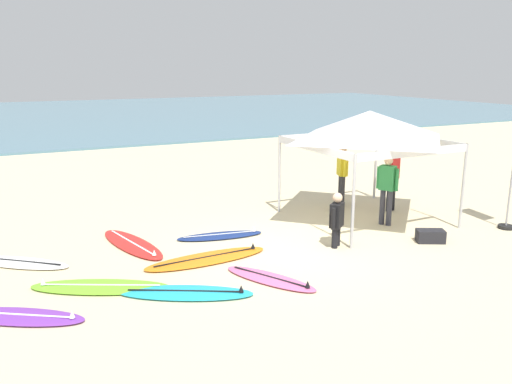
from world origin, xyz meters
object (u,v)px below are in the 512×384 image
surfboard_pink (271,279)px  person_yellow (342,171)px  surfboard_lime (100,287)px  surfboard_navy (220,236)px  surfboard_orange (207,258)px  person_red (392,175)px  gear_bag_near_tent (430,236)px  canopy_tent (369,125)px  person_green (387,186)px  surfboard_red (132,244)px  surfboard_white (19,262)px  surfboard_cyan (186,293)px  person_black (337,217)px  surfboard_purple (18,316)px

surfboard_pink → person_yellow: person_yellow is taller
surfboard_lime → surfboard_navy: bearing=29.1°
surfboard_pink → person_yellow: bearing=41.2°
surfboard_orange → person_yellow: person_yellow is taller
surfboard_lime → surfboard_pink: 3.02m
person_red → gear_bag_near_tent: 2.71m
canopy_tent → person_green: bearing=-74.5°
canopy_tent → surfboard_red: bearing=173.5°
canopy_tent → gear_bag_near_tent: (0.21, -2.06, -2.25)m
surfboard_white → surfboard_red: bearing=2.3°
surfboard_lime → person_red: size_ratio=1.46×
person_green → surfboard_pink: bearing=-157.0°
surfboard_red → person_red: 6.97m
surfboard_cyan → person_black: size_ratio=1.96×
surfboard_pink → surfboard_cyan: same height
surfboard_red → surfboard_orange: bearing=-53.3°
surfboard_cyan → person_yellow: size_ratio=1.37×
surfboard_pink → surfboard_cyan: size_ratio=0.82×
person_red → surfboard_white: bearing=178.6°
person_yellow → canopy_tent: bearing=-99.0°
canopy_tent → person_yellow: 1.93m
person_green → surfboard_cyan: bearing=-164.0°
surfboard_orange → surfboard_navy: bearing=56.6°
surfboard_pink → person_yellow: 5.61m
person_red → person_yellow: size_ratio=1.00×
surfboard_white → person_green: person_green is taller
surfboard_pink → surfboard_purple: 4.20m
canopy_tent → surfboard_purple: size_ratio=1.56×
surfboard_cyan → gear_bag_near_tent: size_ratio=3.91×
surfboard_cyan → surfboard_purple: bearing=172.7°
surfboard_lime → person_black: 5.00m
surfboard_navy → gear_bag_near_tent: size_ratio=3.38×
surfboard_white → gear_bag_near_tent: 8.64m
surfboard_orange → surfboard_purple: same height
person_red → surfboard_cyan: bearing=-158.9°
person_red → surfboard_lime: bearing=-168.2°
surfboard_orange → surfboard_red: (-1.14, 1.53, 0.00)m
surfboard_lime → surfboard_navy: (2.97, 1.65, 0.00)m
surfboard_purple → person_red: 9.58m
gear_bag_near_tent → surfboard_navy: bearing=149.4°
surfboard_purple → person_yellow: 8.98m
surfboard_orange → surfboard_white: size_ratio=1.29×
person_yellow → surfboard_orange: bearing=-155.7°
surfboard_white → surfboard_purple: same height
surfboard_white → surfboard_purple: bearing=-92.6°
surfboard_pink → person_green: bearing=23.0°
surfboard_orange → surfboard_cyan: 1.62m
surfboard_red → surfboard_navy: bearing=-9.5°
surfboard_lime → gear_bag_near_tent: (7.01, -0.74, 0.10)m
surfboard_red → surfboard_cyan: (0.24, -2.88, 0.00)m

